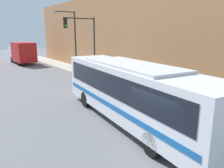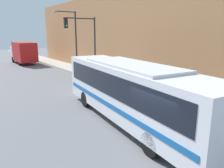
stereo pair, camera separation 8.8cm
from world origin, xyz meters
The scene contains 10 objects.
ground_plane centered at (0.00, 0.00, 0.00)m, with size 120.00×120.00×0.00m, color slate.
sidewalk centered at (5.87, 20.00, 0.07)m, with size 2.74×70.00×0.14m.
building_facade centered at (10.24, 17.16, 4.31)m, with size 6.00×32.31×8.63m.
city_bus centered at (0.78, 2.93, 1.78)m, with size 3.73×11.29×3.09m.
delivery_truck centered at (2.09, 29.03, 1.71)m, with size 2.41×6.82×3.17m.
fire_hydrant centered at (5.10, 5.46, 0.52)m, with size 0.21×0.28×0.75m.
traffic_light_pole centered at (4.19, 13.69, 4.12)m, with size 3.28×0.35×5.84m.
parking_meter centered at (5.10, 10.01, 0.97)m, with size 0.14×0.14×1.22m.
street_lamp centered at (4.98, 18.02, 4.18)m, with size 2.67×0.28×6.72m.
pedestrian_near_corner centered at (5.64, 14.83, 0.94)m, with size 0.34×0.34×1.57m.
Camera 1 is at (-6.23, -5.13, 4.57)m, focal length 35.00 mm.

